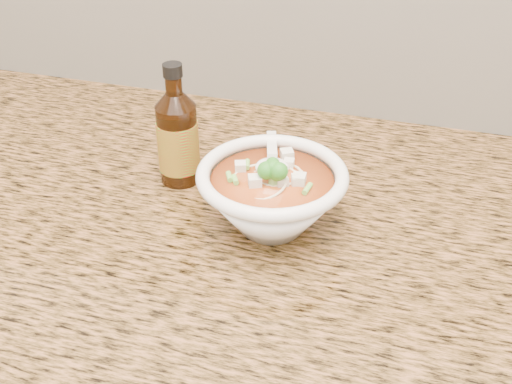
# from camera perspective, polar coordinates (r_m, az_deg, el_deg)

# --- Properties ---
(counter_slab) EXTENTS (4.00, 0.68, 0.04)m
(counter_slab) POSITION_cam_1_polar(r_m,az_deg,el_deg) (0.82, 3.81, -3.59)
(counter_slab) COLOR brown
(counter_slab) RESTS_ON cabinet
(soup_bowl) EXTENTS (0.18, 0.20, 0.10)m
(soup_bowl) POSITION_cam_1_polar(r_m,az_deg,el_deg) (0.77, 1.42, -0.47)
(soup_bowl) COLOR white
(soup_bowl) RESTS_ON counter_slab
(hot_sauce_bottle) EXTENTS (0.06, 0.06, 0.17)m
(hot_sauce_bottle) POSITION_cam_1_polar(r_m,az_deg,el_deg) (0.86, -6.96, 4.73)
(hot_sauce_bottle) COLOR black
(hot_sauce_bottle) RESTS_ON counter_slab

